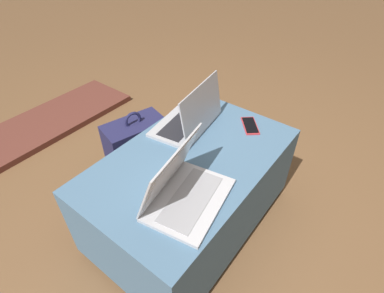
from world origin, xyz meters
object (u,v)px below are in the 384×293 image
(laptop_far, at_px, (190,118))
(cell_phone, at_px, (250,126))
(laptop_near, at_px, (183,189))
(backpack, at_px, (137,155))

(laptop_far, relative_size, cell_phone, 2.52)
(laptop_near, height_order, backpack, laptop_near)
(laptop_near, distance_m, backpack, 0.70)
(laptop_far, bearing_deg, backpack, -73.05)
(cell_phone, bearing_deg, laptop_far, 176.56)
(laptop_near, relative_size, laptop_far, 0.98)
(laptop_near, relative_size, backpack, 0.75)
(laptop_far, distance_m, cell_phone, 0.32)
(cell_phone, height_order, backpack, backpack)
(laptop_far, relative_size, backpack, 0.77)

